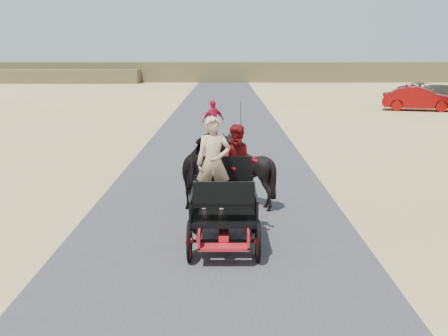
{
  "coord_description": "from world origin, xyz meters",
  "views": [
    {
      "loc": [
        0.22,
        -9.61,
        3.72
      ],
      "look_at": [
        0.2,
        2.49,
        1.2
      ],
      "focal_mm": 45.0,
      "sensor_mm": 36.0,
      "label": 1
    }
  ],
  "objects_px": {
    "horse_left": "(202,170)",
    "car_d": "(424,90)",
    "carriage": "(224,227)",
    "pedestrian": "(213,121)",
    "horse_right": "(246,170)",
    "car_b": "(419,99)",
    "car_c": "(444,94)"
  },
  "relations": [
    {
      "from": "horse_right",
      "to": "car_d",
      "type": "bearing_deg",
      "value": -115.5
    },
    {
      "from": "pedestrian",
      "to": "carriage",
      "type": "bearing_deg",
      "value": 62.09
    },
    {
      "from": "carriage",
      "to": "car_b",
      "type": "xyz_separation_m",
      "value": [
        12.39,
        25.38,
        0.39
      ]
    },
    {
      "from": "horse_left",
      "to": "pedestrian",
      "type": "distance_m",
      "value": 10.01
    },
    {
      "from": "pedestrian",
      "to": "horse_right",
      "type": "bearing_deg",
      "value": 65.85
    },
    {
      "from": "pedestrian",
      "to": "car_d",
      "type": "relative_size",
      "value": 0.41
    },
    {
      "from": "pedestrian",
      "to": "car_d",
      "type": "distance_m",
      "value": 29.12
    },
    {
      "from": "horse_left",
      "to": "horse_right",
      "type": "height_order",
      "value": "horse_right"
    },
    {
      "from": "carriage",
      "to": "car_b",
      "type": "relative_size",
      "value": 0.53
    },
    {
      "from": "horse_left",
      "to": "car_d",
      "type": "height_order",
      "value": "horse_left"
    },
    {
      "from": "horse_left",
      "to": "car_c",
      "type": "relative_size",
      "value": 0.44
    },
    {
      "from": "car_b",
      "to": "car_c",
      "type": "height_order",
      "value": "car_b"
    },
    {
      "from": "horse_right",
      "to": "pedestrian",
      "type": "height_order",
      "value": "pedestrian"
    },
    {
      "from": "horse_right",
      "to": "car_c",
      "type": "height_order",
      "value": "horse_right"
    },
    {
      "from": "horse_right",
      "to": "car_b",
      "type": "height_order",
      "value": "horse_right"
    },
    {
      "from": "horse_left",
      "to": "car_d",
      "type": "distance_m",
      "value": 37.72
    },
    {
      "from": "car_d",
      "to": "horse_left",
      "type": "bearing_deg",
      "value": 139.54
    },
    {
      "from": "carriage",
      "to": "car_b",
      "type": "bearing_deg",
      "value": 63.98
    },
    {
      "from": "horse_left",
      "to": "horse_right",
      "type": "distance_m",
      "value": 1.1
    },
    {
      "from": "car_c",
      "to": "pedestrian",
      "type": "bearing_deg",
      "value": 128.17
    },
    {
      "from": "horse_left",
      "to": "car_b",
      "type": "bearing_deg",
      "value": -120.03
    },
    {
      "from": "horse_right",
      "to": "car_c",
      "type": "distance_m",
      "value": 32.18
    },
    {
      "from": "horse_left",
      "to": "car_d",
      "type": "relative_size",
      "value": 0.47
    },
    {
      "from": "carriage",
      "to": "car_c",
      "type": "height_order",
      "value": "car_c"
    },
    {
      "from": "horse_right",
      "to": "car_d",
      "type": "height_order",
      "value": "horse_right"
    },
    {
      "from": "car_d",
      "to": "carriage",
      "type": "bearing_deg",
      "value": 142.18
    },
    {
      "from": "car_d",
      "to": "horse_right",
      "type": "bearing_deg",
      "value": 141.05
    },
    {
      "from": "pedestrian",
      "to": "car_c",
      "type": "bearing_deg",
      "value": -162.62
    },
    {
      "from": "horse_right",
      "to": "carriage",
      "type": "bearing_deg",
      "value": 79.61
    },
    {
      "from": "carriage",
      "to": "pedestrian",
      "type": "height_order",
      "value": "pedestrian"
    },
    {
      "from": "pedestrian",
      "to": "car_b",
      "type": "distance_m",
      "value": 17.85
    },
    {
      "from": "horse_left",
      "to": "car_d",
      "type": "xyz_separation_m",
      "value": [
        17.13,
        33.6,
        -0.26
      ]
    }
  ]
}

